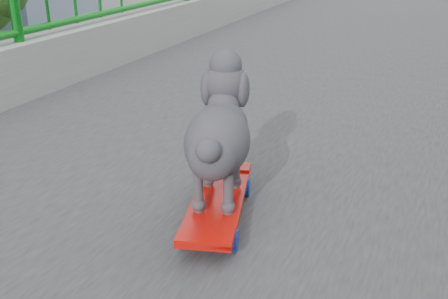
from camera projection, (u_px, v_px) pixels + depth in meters
skateboard at (218, 203)px, 1.66m from camera, size 0.29×0.57×0.07m
poodle at (219, 132)px, 1.59m from camera, size 0.27×0.47×0.40m
car_5 at (156, 208)px, 14.45m from camera, size 1.67×4.80×1.58m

